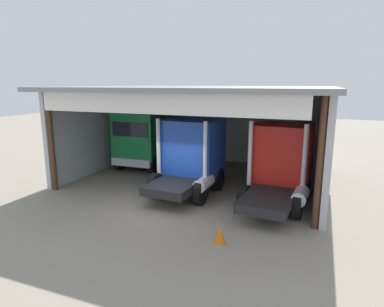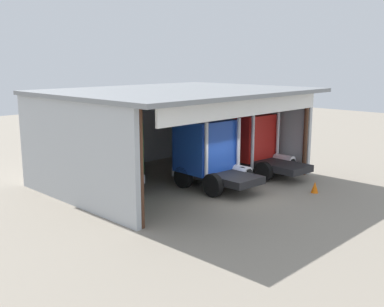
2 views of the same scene
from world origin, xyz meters
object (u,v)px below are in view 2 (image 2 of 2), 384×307
(truck_blue_yard_outside, at_px, (209,152))
(tool_cart, at_px, (113,168))
(truck_red_center_left_bay, at_px, (254,143))
(oil_drum, at_px, (104,166))
(traffic_cone, at_px, (315,187))
(truck_green_left_bay, at_px, (106,157))

(truck_blue_yard_outside, height_order, tool_cart, truck_blue_yard_outside)
(truck_red_center_left_bay, relative_size, oil_drum, 5.50)
(truck_red_center_left_bay, xyz_separation_m, oil_drum, (-6.21, 5.85, -1.25))
(truck_blue_yard_outside, xyz_separation_m, truck_red_center_left_bay, (4.03, 0.17, -0.08))
(truck_red_center_left_bay, xyz_separation_m, traffic_cone, (-1.27, -4.63, -1.43))
(truck_green_left_bay, relative_size, truck_blue_yard_outside, 0.94)
(tool_cart, height_order, traffic_cone, tool_cart)
(traffic_cone, bearing_deg, tool_cart, 117.00)
(oil_drum, bearing_deg, truck_green_left_bay, -123.24)
(truck_blue_yard_outside, bearing_deg, traffic_cone, -55.41)
(truck_blue_yard_outside, xyz_separation_m, oil_drum, (-2.18, 6.02, -1.33))
(truck_blue_yard_outside, relative_size, tool_cart, 4.50)
(oil_drum, distance_m, traffic_cone, 11.59)
(oil_drum, xyz_separation_m, tool_cart, (0.01, -0.79, 0.04))
(truck_green_left_bay, height_order, tool_cart, truck_green_left_bay)
(oil_drum, bearing_deg, traffic_cone, -64.75)
(truck_green_left_bay, height_order, truck_blue_yard_outside, truck_blue_yard_outside)
(truck_red_center_left_bay, height_order, oil_drum, truck_red_center_left_bay)
(truck_red_center_left_bay, relative_size, tool_cart, 5.07)
(truck_red_center_left_bay, bearing_deg, truck_blue_yard_outside, -173.52)
(truck_blue_yard_outside, bearing_deg, truck_red_center_left_bay, 5.28)
(truck_blue_yard_outside, distance_m, tool_cart, 5.81)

